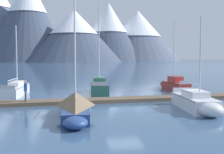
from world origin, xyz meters
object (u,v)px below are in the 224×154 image
Objects in this scene: sailboat_nearest_berth at (17,89)px; person_on_dock at (26,90)px; sailboat_mid_dock_port at (99,87)px; sailboat_second_berth at (75,106)px; sailboat_mid_dock_starboard at (197,102)px; sailboat_far_berth at (173,84)px.

sailboat_nearest_berth reaches higher than person_on_dock.
sailboat_mid_dock_port is at bearing 44.98° from person_on_dock.
sailboat_mid_dock_starboard is at bearing 6.90° from sailboat_second_berth.
sailboat_mid_dock_port reaches higher than sailboat_nearest_berth.
sailboat_far_berth is 4.78× the size of person_on_dock.
person_on_dock is at bearing -151.94° from sailboat_far_berth.
sailboat_mid_dock_port is 5.56× the size of person_on_dock.
person_on_dock is at bearing -75.08° from sailboat_nearest_berth.
sailboat_mid_dock_starboard is at bearing -36.75° from sailboat_nearest_berth.
person_on_dock is at bearing -135.02° from sailboat_mid_dock_port.
sailboat_far_berth reaches higher than person_on_dock.
sailboat_far_berth is (11.92, 13.63, -0.14)m from sailboat_second_berth.
sailboat_nearest_berth is 1.10× the size of sailboat_mid_dock_starboard.
sailboat_second_berth reaches higher than sailboat_nearest_berth.
sailboat_nearest_berth is 0.92× the size of sailboat_far_berth.
person_on_dock is at bearing 161.58° from sailboat_mid_dock_starboard.
sailboat_nearest_berth is at bearing 115.26° from sailboat_second_berth.
person_on_dock is (-15.72, -8.38, 0.64)m from sailboat_far_berth.
person_on_dock is (-6.68, -6.68, 0.57)m from sailboat_mid_dock_port.
sailboat_nearest_berth is at bearing -178.76° from sailboat_mid_dock_port.
sailboat_far_berth reaches higher than sailboat_nearest_berth.
sailboat_nearest_berth is at bearing -173.82° from sailboat_far_berth.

